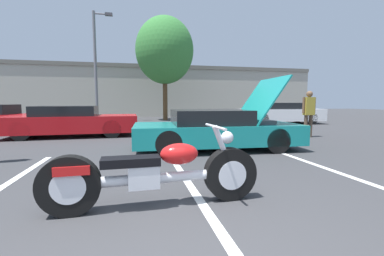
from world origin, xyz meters
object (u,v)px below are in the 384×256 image
parked_car_mid_row (71,122)px  tree_background (165,51)px  light_pole (97,61)px  spectator_far_lot (309,110)px  show_car_hood_open (216,129)px  parked_car_right_row (280,113)px  motorcycle (155,174)px

parked_car_mid_row → tree_background: bearing=59.1°
light_pole → spectator_far_lot: 12.79m
show_car_hood_open → parked_car_mid_row: bearing=144.2°
show_car_hood_open → parked_car_mid_row: size_ratio=0.95×
parked_car_right_row → parked_car_mid_row: 11.20m
parked_car_right_row → parked_car_mid_row: size_ratio=1.03×
light_pole → parked_car_right_row: size_ratio=1.43×
parked_car_mid_row → parked_car_right_row: bearing=16.5°
light_pole → show_car_hood_open: 12.08m
parked_car_mid_row → motorcycle: bearing=-72.2°
show_car_hood_open → parked_car_mid_row: (-4.43, 3.53, 0.02)m
light_pole → show_car_hood_open: size_ratio=1.55×
parked_car_right_row → show_car_hood_open: bearing=-124.7°
motorcycle → parked_car_right_row: bearing=50.6°
light_pole → spectator_far_lot: light_pole is taller
light_pole → motorcycle: bearing=-80.1°
motorcycle → show_car_hood_open: (1.92, 3.54, 0.13)m
show_car_hood_open → parked_car_right_row: (6.21, 7.03, 0.07)m
tree_background → motorcycle: 15.58m
tree_background → motorcycle: tree_background is taller
light_pole → parked_car_mid_row: bearing=-90.1°
light_pole → tree_background: bearing=7.2°
light_pole → parked_car_right_row: light_pole is taller
show_car_hood_open → parked_car_right_row: size_ratio=0.92×
motorcycle → parked_car_mid_row: parked_car_mid_row is taller
tree_background → spectator_far_lot: 11.27m
tree_background → parked_car_mid_row: size_ratio=1.51×
motorcycle → parked_car_right_row: size_ratio=0.54×
tree_background → parked_car_mid_row: tree_background is taller
parked_car_right_row → parked_car_mid_row: parked_car_right_row is taller
motorcycle → spectator_far_lot: spectator_far_lot is taller
show_car_hood_open → spectator_far_lot: size_ratio=2.66×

